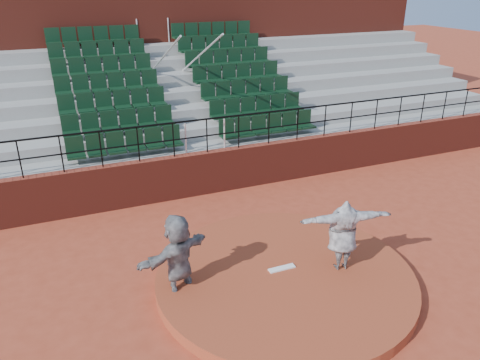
% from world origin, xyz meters
% --- Properties ---
extents(ground, '(90.00, 90.00, 0.00)m').
position_xyz_m(ground, '(0.00, 0.00, 0.00)').
color(ground, '#A13D24').
rests_on(ground, ground).
extents(pitchers_mound, '(5.50, 5.50, 0.25)m').
position_xyz_m(pitchers_mound, '(0.00, 0.00, 0.12)').
color(pitchers_mound, '#993D22').
rests_on(pitchers_mound, ground).
extents(pitching_rubber, '(0.60, 0.15, 0.03)m').
position_xyz_m(pitching_rubber, '(0.00, 0.15, 0.27)').
color(pitching_rubber, white).
rests_on(pitching_rubber, pitchers_mound).
extents(boundary_wall, '(24.00, 0.30, 1.30)m').
position_xyz_m(boundary_wall, '(0.00, 5.00, 0.65)').
color(boundary_wall, maroon).
rests_on(boundary_wall, ground).
extents(wall_railing, '(24.04, 0.05, 1.03)m').
position_xyz_m(wall_railing, '(0.00, 5.00, 2.03)').
color(wall_railing, black).
rests_on(wall_railing, boundary_wall).
extents(seating_deck, '(24.00, 5.97, 4.63)m').
position_xyz_m(seating_deck, '(0.00, 8.65, 1.44)').
color(seating_deck, gray).
rests_on(seating_deck, ground).
extents(press_box_facade, '(24.00, 3.00, 7.10)m').
position_xyz_m(press_box_facade, '(0.00, 12.60, 3.55)').
color(press_box_facade, maroon).
rests_on(press_box_facade, ground).
extents(pitcher, '(2.04, 0.94, 1.61)m').
position_xyz_m(pitcher, '(1.20, -0.27, 1.05)').
color(pitcher, black).
rests_on(pitcher, pitchers_mound).
extents(fielder, '(1.79, 1.21, 1.85)m').
position_xyz_m(fielder, '(-2.20, 0.44, 0.92)').
color(fielder, black).
rests_on(fielder, ground).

